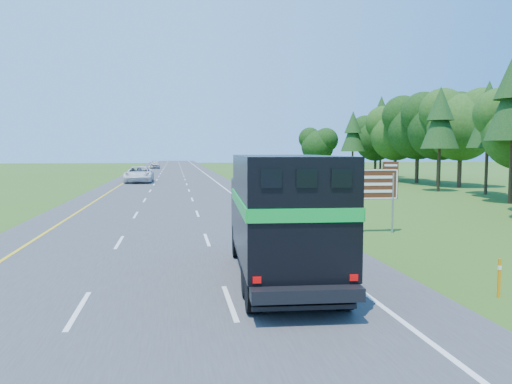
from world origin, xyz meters
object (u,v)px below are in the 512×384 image
(horse_truck, at_px, (281,214))
(white_suv, at_px, (139,174))
(exit_sign, at_px, (378,187))
(far_car, at_px, (155,164))

(horse_truck, distance_m, white_suv, 47.78)
(horse_truck, xyz_separation_m, exit_sign, (6.28, 7.75, 0.16))
(horse_truck, height_order, far_car, horse_truck)
(white_suv, height_order, exit_sign, exit_sign)
(horse_truck, bearing_deg, white_suv, 102.54)
(far_car, bearing_deg, exit_sign, -84.06)
(horse_truck, relative_size, white_suv, 1.21)
(far_car, bearing_deg, white_suv, -92.94)
(far_car, relative_size, exit_sign, 1.49)
(far_car, distance_m, exit_sign, 88.39)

